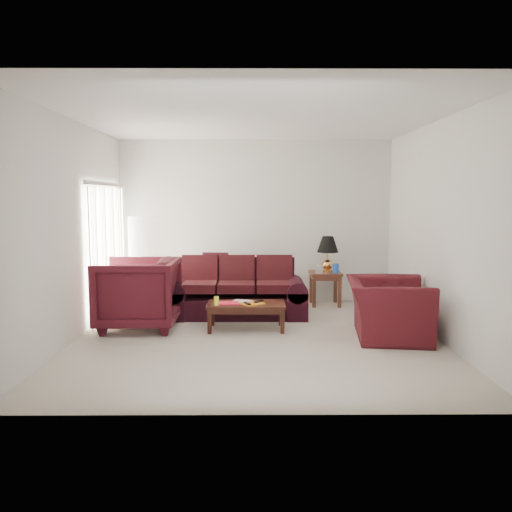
{
  "coord_description": "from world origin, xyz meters",
  "views": [
    {
      "loc": [
        -0.05,
        -6.78,
        1.93
      ],
      "look_at": [
        0.0,
        0.85,
        1.05
      ],
      "focal_mm": 35.0,
      "sensor_mm": 36.0,
      "label": 1
    }
  ],
  "objects_px": {
    "floor_lamp": "(135,261)",
    "armchair_left": "(138,293)",
    "coffee_table": "(246,316)",
    "end_table": "(325,289)",
    "sofa": "(237,288)",
    "armchair_right": "(388,309)"
  },
  "relations": [
    {
      "from": "floor_lamp",
      "to": "armchair_left",
      "type": "height_order",
      "value": "floor_lamp"
    },
    {
      "from": "coffee_table",
      "to": "end_table",
      "type": "bearing_deg",
      "value": 35.73
    },
    {
      "from": "sofa",
      "to": "floor_lamp",
      "type": "height_order",
      "value": "floor_lamp"
    },
    {
      "from": "sofa",
      "to": "armchair_right",
      "type": "bearing_deg",
      "value": -35.22
    },
    {
      "from": "sofa",
      "to": "floor_lamp",
      "type": "bearing_deg",
      "value": 153.11
    },
    {
      "from": "sofa",
      "to": "armchair_right",
      "type": "distance_m",
      "value": 2.51
    },
    {
      "from": "end_table",
      "to": "floor_lamp",
      "type": "bearing_deg",
      "value": -179.19
    },
    {
      "from": "armchair_right",
      "to": "floor_lamp",
      "type": "bearing_deg",
      "value": 69.45
    },
    {
      "from": "armchair_right",
      "to": "armchair_left",
      "type": "bearing_deg",
      "value": 88.86
    },
    {
      "from": "floor_lamp",
      "to": "armchair_left",
      "type": "relative_size",
      "value": 1.41
    },
    {
      "from": "sofa",
      "to": "armchair_left",
      "type": "xyz_separation_m",
      "value": [
        -1.45,
        -0.79,
        0.06
      ]
    },
    {
      "from": "end_table",
      "to": "armchair_left",
      "type": "bearing_deg",
      "value": -151.85
    },
    {
      "from": "end_table",
      "to": "armchair_right",
      "type": "bearing_deg",
      "value": -75.27
    },
    {
      "from": "end_table",
      "to": "armchair_left",
      "type": "distance_m",
      "value": 3.44
    },
    {
      "from": "armchair_left",
      "to": "armchair_right",
      "type": "distance_m",
      "value": 3.63
    },
    {
      "from": "floor_lamp",
      "to": "armchair_right",
      "type": "relative_size",
      "value": 1.31
    },
    {
      "from": "coffee_table",
      "to": "armchair_left",
      "type": "bearing_deg",
      "value": 162.24
    },
    {
      "from": "armchair_right",
      "to": "coffee_table",
      "type": "bearing_deg",
      "value": 84.76
    },
    {
      "from": "end_table",
      "to": "floor_lamp",
      "type": "relative_size",
      "value": 0.37
    },
    {
      "from": "end_table",
      "to": "armchair_left",
      "type": "relative_size",
      "value": 0.52
    },
    {
      "from": "armchair_left",
      "to": "coffee_table",
      "type": "xyz_separation_m",
      "value": [
        1.61,
        -0.09,
        -0.33
      ]
    },
    {
      "from": "armchair_left",
      "to": "coffee_table",
      "type": "relative_size",
      "value": 1.02
    }
  ]
}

